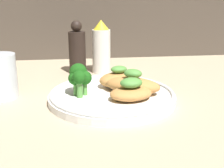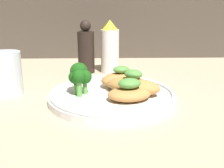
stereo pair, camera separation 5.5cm
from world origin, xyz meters
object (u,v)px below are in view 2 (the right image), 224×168
(drinking_glass, at_px, (5,73))
(broccoli_bunch, at_px, (79,76))
(plate, at_px, (112,96))
(sauce_bottle, at_px, (110,48))
(pepper_grinder, at_px, (86,50))

(drinking_glass, bearing_deg, broccoli_bunch, -16.27)
(broccoli_bunch, bearing_deg, plate, -0.04)
(sauce_bottle, height_order, pepper_grinder, same)
(sauce_bottle, bearing_deg, plate, -90.14)
(plate, height_order, sauce_bottle, sauce_bottle)
(plate, distance_m, pepper_grinder, 0.24)
(broccoli_bunch, relative_size, drinking_glass, 0.68)
(sauce_bottle, xyz_separation_m, pepper_grinder, (-0.06, 0.00, -0.00))
(broccoli_bunch, height_order, sauce_bottle, sauce_bottle)
(broccoli_bunch, distance_m, sauce_bottle, 0.23)
(broccoli_bunch, xyz_separation_m, sauce_bottle, (0.06, 0.22, 0.02))
(broccoli_bunch, xyz_separation_m, pepper_grinder, (-0.00, 0.22, 0.01))
(plate, distance_m, broccoli_bunch, 0.08)
(plate, relative_size, pepper_grinder, 1.78)
(plate, xyz_separation_m, sauce_bottle, (0.00, 0.22, 0.06))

